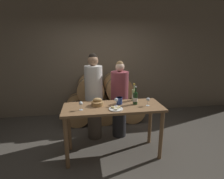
# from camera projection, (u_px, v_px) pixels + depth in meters

# --- Properties ---
(ground_plane) EXTENTS (10.00, 10.00, 0.00)m
(ground_plane) POSITION_uv_depth(u_px,v_px,m) (113.00, 153.00, 3.11)
(ground_plane) COLOR #4C473F
(stone_wall_back) EXTENTS (10.00, 0.12, 3.20)m
(stone_wall_back) POSITION_uv_depth(u_px,v_px,m) (101.00, 55.00, 4.62)
(stone_wall_back) COLOR #7F705B
(stone_wall_back) RESTS_ON ground_plane
(barrel_stack) EXTENTS (1.94, 0.83, 1.17)m
(barrel_stack) POSITION_uv_depth(u_px,v_px,m) (104.00, 100.00, 4.38)
(barrel_stack) COLOR tan
(barrel_stack) RESTS_ON ground_plane
(tasting_table) EXTENTS (1.64, 0.62, 0.90)m
(tasting_table) POSITION_uv_depth(u_px,v_px,m) (113.00, 114.00, 2.91)
(tasting_table) COLOR olive
(tasting_table) RESTS_ON ground_plane
(person_left) EXTENTS (0.34, 0.34, 1.72)m
(person_left) POSITION_uv_depth(u_px,v_px,m) (94.00, 97.00, 3.44)
(person_left) COLOR #4C4238
(person_left) RESTS_ON ground_plane
(person_right) EXTENTS (0.35, 0.35, 1.57)m
(person_right) POSITION_uv_depth(u_px,v_px,m) (119.00, 100.00, 3.53)
(person_right) COLOR #232326
(person_right) RESTS_ON ground_plane
(wine_bottle_red) EXTENTS (0.08, 0.08, 0.32)m
(wine_bottle_red) POSITION_uv_depth(u_px,v_px,m) (135.00, 98.00, 2.94)
(wine_bottle_red) COLOR #193819
(wine_bottle_red) RESTS_ON tasting_table
(wine_bottle_white) EXTENTS (0.08, 0.08, 0.31)m
(wine_bottle_white) POSITION_uv_depth(u_px,v_px,m) (134.00, 95.00, 3.14)
(wine_bottle_white) COLOR #ADBC7F
(wine_bottle_white) RESTS_ON tasting_table
(blue_crock) EXTENTS (0.11, 0.11, 0.12)m
(blue_crock) POSITION_uv_depth(u_px,v_px,m) (119.00, 100.00, 2.96)
(blue_crock) COLOR navy
(blue_crock) RESTS_ON tasting_table
(bread_basket) EXTENTS (0.20, 0.20, 0.13)m
(bread_basket) POSITION_uv_depth(u_px,v_px,m) (97.00, 103.00, 2.89)
(bread_basket) COLOR #A87F4C
(bread_basket) RESTS_ON tasting_table
(cheese_plate) EXTENTS (0.22, 0.22, 0.04)m
(cheese_plate) POSITION_uv_depth(u_px,v_px,m) (116.00, 109.00, 2.73)
(cheese_plate) COLOR white
(cheese_plate) RESTS_ON tasting_table
(wine_glass_far_left) EXTENTS (0.06, 0.06, 0.14)m
(wine_glass_far_left) POSITION_uv_depth(u_px,v_px,m) (81.00, 104.00, 2.68)
(wine_glass_far_left) COLOR white
(wine_glass_far_left) RESTS_ON tasting_table
(wine_glass_left) EXTENTS (0.06, 0.06, 0.14)m
(wine_glass_left) POSITION_uv_depth(u_px,v_px,m) (116.00, 100.00, 2.85)
(wine_glass_left) COLOR white
(wine_glass_left) RESTS_ON tasting_table
(wine_glass_center) EXTENTS (0.06, 0.06, 0.14)m
(wine_glass_center) POSITION_uv_depth(u_px,v_px,m) (148.00, 100.00, 2.87)
(wine_glass_center) COLOR white
(wine_glass_center) RESTS_ON tasting_table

